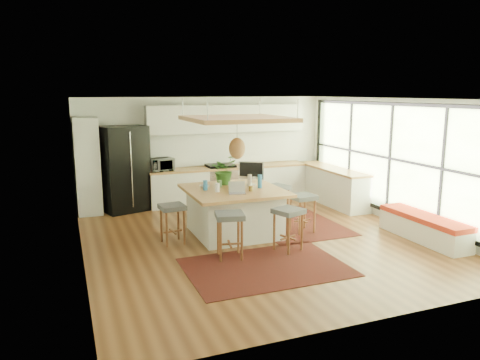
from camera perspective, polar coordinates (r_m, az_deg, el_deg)
name	(u,v)px	position (r m, az deg, el deg)	size (l,w,h in m)	color
floor	(259,239)	(9.00, 2.36, -7.37)	(7.00, 7.00, 0.00)	#593219
ceiling	(260,99)	(8.54, 2.50, 10.09)	(7.00, 7.00, 0.00)	white
wall_back	(205,150)	(11.92, -4.33, 3.80)	(6.50, 6.50, 0.00)	silver
wall_front	(376,218)	(5.71, 16.67, -4.52)	(6.50, 6.50, 0.00)	silver
wall_left	(78,183)	(7.96, -19.53, -0.38)	(7.00, 7.00, 0.00)	silver
wall_right	(398,162)	(10.39, 19.10, 2.17)	(7.00, 7.00, 0.00)	silver
window_wall	(397,159)	(10.37, 18.99, 2.44)	(0.10, 6.20, 2.60)	black
pantry	(88,167)	(11.14, -18.49, 1.60)	(0.55, 0.60, 2.25)	silver
back_counter_base	(230,185)	(11.94, -1.30, -0.58)	(4.20, 0.60, 0.88)	silver
back_counter_top	(230,167)	(11.86, -1.31, 1.60)	(4.24, 0.64, 0.05)	#9F6938
backsplash	(226,149)	(12.07, -1.80, 3.92)	(4.20, 0.02, 0.80)	white
upper_cabinets	(228,119)	(11.85, -1.57, 7.67)	(4.20, 0.34, 0.70)	silver
range	(221,183)	(11.85, -2.44, -0.38)	(0.76, 0.62, 1.00)	#A5A5AA
right_counter_base	(332,186)	(11.94, 11.47, -0.80)	(0.60, 2.50, 0.88)	silver
right_counter_top	(333,169)	(11.86, 11.56, 1.38)	(0.64, 2.54, 0.05)	#9F6938
window_bench	(424,228)	(9.55, 21.94, -5.52)	(0.52, 2.00, 0.50)	silver
ceiling_panel	(237,133)	(8.83, -0.37, 5.90)	(1.86, 1.86, 0.80)	#9F6938
rug_near	(266,267)	(7.63, 3.26, -10.79)	(2.60, 1.80, 0.01)	black
rug_right	(292,223)	(10.10, 6.50, -5.34)	(1.80, 2.60, 0.01)	black
fridge	(124,173)	(11.26, -14.24, 0.89)	(1.02, 0.80, 2.04)	black
island	(234,212)	(9.18, -0.76, -3.96)	(1.85, 1.85, 0.93)	#9F6938
stool_near_left	(230,238)	(7.91, -1.28, -7.26)	(0.47, 0.47, 0.80)	#474A4F
stool_near_right	(288,231)	(8.32, 6.02, -6.41)	(0.46, 0.46, 0.78)	#474A4F
stool_right_front	(302,215)	(9.42, 7.79, -4.36)	(0.46, 0.46, 0.78)	#474A4F
stool_right_back	(276,205)	(10.19, 4.57, -3.13)	(0.47, 0.47, 0.80)	#474A4F
stool_left_side	(173,225)	(8.74, -8.41, -5.59)	(0.44, 0.44, 0.75)	#474A4F
laptop	(237,188)	(8.61, -0.34, -0.96)	(0.32, 0.34, 0.24)	#A5A5AA
monitor	(251,173)	(9.41, 1.40, 0.93)	(0.54, 0.19, 0.50)	#A5A5AA
microwave	(161,163)	(11.29, -9.84, 2.08)	(0.57, 0.31, 0.38)	#A5A5AA
island_plant	(224,173)	(9.51, -2.02, 0.89)	(0.55, 0.61, 0.48)	#1E4C19
island_bowl	(205,186)	(9.21, -4.44, -0.81)	(0.21, 0.21, 0.05)	silver
island_bottle_0	(206,185)	(8.97, -4.28, -0.67)	(0.07, 0.07, 0.19)	#317DC7
island_bottle_1	(217,187)	(8.78, -2.87, -0.90)	(0.07, 0.07, 0.19)	white
island_bottle_2	(251,186)	(8.87, 1.42, -0.78)	(0.07, 0.07, 0.19)	olive
island_bottle_3	(249,183)	(9.22, 1.16, -0.32)	(0.07, 0.07, 0.19)	silver
island_bottle_4	(220,183)	(9.22, -2.48, -0.33)	(0.07, 0.07, 0.19)	#487445
island_bottle_5	(259,183)	(9.15, 2.39, -0.42)	(0.07, 0.07, 0.19)	#317DC7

